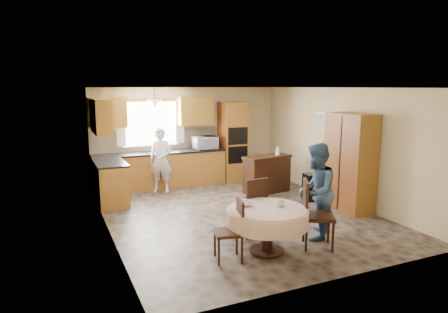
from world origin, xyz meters
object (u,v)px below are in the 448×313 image
Objects in this scene: oven_tower at (233,142)px; person_sink at (161,160)px; cupboard at (350,162)px; sideboard at (267,175)px; dining_table at (267,218)px; chair_right at (313,210)px; chair_back at (253,204)px; chair_left at (233,227)px; person_dining at (316,191)px.

person_sink is at bearing -169.44° from oven_tower.
cupboard is (1.07, -3.33, -0.06)m from oven_tower.
sideboard is 0.76× the size of person_sink.
chair_right reaches higher than dining_table.
chair_back is (-1.41, -3.83, -0.50)m from oven_tower.
person_dining is (1.63, 0.24, 0.30)m from chair_left.
person_sink is at bearing -167.91° from chair_left.
sideboard is at bearing -81.58° from oven_tower.
cupboard is (0.85, -1.87, 0.58)m from sideboard.
chair_left is at bearing 116.40° from chair_right.
dining_table is 1.23× the size of chair_back.
cupboard reaches higher than person_dining.
oven_tower is 4.11m from chair_back.
chair_left reaches higher than sideboard.
oven_tower is 4.73m from chair_right.
chair_back is at bearing -168.68° from cupboard.
chair_right is 0.70× the size of person_sink.
cupboard is 1.61× the size of dining_table.
sideboard reaches higher than dining_table.
cupboard is at bearing 168.46° from person_dining.
cupboard reaches higher than chair_left.
chair_back is at bearing -73.58° from person_dining.
oven_tower reaches higher than person_sink.
chair_back reaches higher than chair_left.
person_sink is 4.25m from person_dining.
chair_left is 0.90× the size of chair_back.
sideboard is at bearing -0.34° from person_sink.
oven_tower is at bearing -140.76° from person_dining.
person_sink reaches higher than dining_table.
chair_back reaches higher than sideboard.
chair_back is (-1.63, -2.37, 0.14)m from sideboard.
chair_left is (-3.21, -1.25, -0.50)m from cupboard.
oven_tower is at bearing 19.62° from chair_right.
person_sink is at bearing 137.06° from cupboard.
dining_table is 0.77× the size of person_dining.
cupboard reaches higher than chair_back.
chair_right is at bearing 122.28° from chair_back.
chair_right is (-1.86, -1.31, -0.40)m from cupboard.
person_sink is (-0.68, 3.44, 0.22)m from chair_back.
oven_tower is 1.71× the size of dining_table.
sideboard is at bearing 60.10° from dining_table.
person_dining is (0.90, -0.51, 0.25)m from chair_back.
person_dining reaches higher than person_sink.
oven_tower is 3.50m from cupboard.
person_sink is at bearing 46.28° from chair_right.
chair_back is 3.51m from person_sink.
cupboard is 2.57m from chair_back.
chair_back is at bearing 78.91° from dining_table.
chair_left is 4.20m from person_sink.
chair_left is (-2.14, -4.58, -0.56)m from oven_tower.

